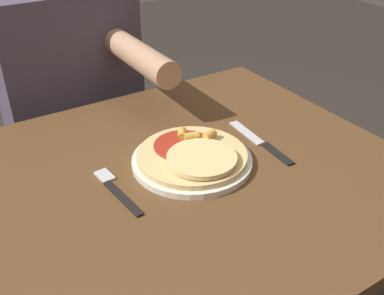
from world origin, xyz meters
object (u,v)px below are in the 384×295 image
at_px(dining_table, 187,218).
at_px(fork, 115,189).
at_px(plate, 192,160).
at_px(knife, 261,142).
at_px(pizza, 194,155).
at_px(person_diner, 73,96).

height_order(dining_table, fork, fork).
relative_size(plate, fork, 1.47).
bearing_deg(fork, knife, -2.80).
bearing_deg(pizza, person_diner, 96.99).
height_order(dining_table, plate, plate).
height_order(plate, knife, plate).
xyz_separation_m(plate, pizza, (0.00, -0.00, 0.02)).
relative_size(plate, knife, 1.17).
xyz_separation_m(plate, knife, (0.18, -0.02, -0.00)).
distance_m(pizza, knife, 0.18).
distance_m(dining_table, fork, 0.20).
height_order(pizza, person_diner, person_diner).
xyz_separation_m(dining_table, fork, (-0.15, 0.02, 0.13)).
distance_m(plate, fork, 0.18).
bearing_deg(pizza, knife, -3.44).
relative_size(dining_table, plate, 3.56).
distance_m(fork, person_diner, 0.59).
distance_m(dining_table, plate, 0.14).
relative_size(dining_table, knife, 4.17).
distance_m(plate, knife, 0.18).
distance_m(plate, person_diner, 0.58).
height_order(plate, pizza, pizza).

